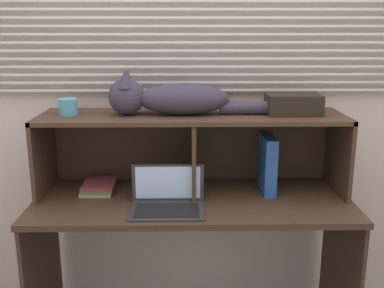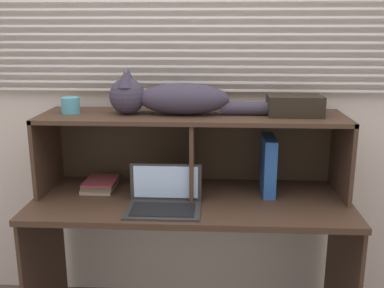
# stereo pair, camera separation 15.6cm
# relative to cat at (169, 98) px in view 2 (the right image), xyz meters

# --- Properties ---
(back_panel_with_blinds) EXTENTS (4.40, 0.08, 2.50)m
(back_panel_with_blinds) POSITION_rel_cat_xyz_m (0.12, 0.25, 0.02)
(back_panel_with_blinds) COLOR beige
(back_panel_with_blinds) RESTS_ON ground
(desk) EXTENTS (1.59, 0.64, 0.75)m
(desk) POSITION_rel_cat_xyz_m (0.12, -0.11, -0.63)
(desk) COLOR #3E2B1F
(desk) RESTS_ON ground
(hutch_shelf_unit) EXTENTS (1.55, 0.40, 0.41)m
(hutch_shelf_unit) POSITION_rel_cat_xyz_m (0.12, 0.04, -0.20)
(hutch_shelf_unit) COLOR #3E2B1F
(hutch_shelf_unit) RESTS_ON desk
(cat) EXTENTS (0.85, 0.19, 0.22)m
(cat) POSITION_rel_cat_xyz_m (0.00, 0.00, 0.00)
(cat) COLOR #332E3D
(cat) RESTS_ON hutch_shelf_unit
(laptop) EXTENTS (0.35, 0.25, 0.19)m
(laptop) POSITION_rel_cat_xyz_m (-0.01, -0.24, -0.46)
(laptop) COLOR #2B2B2B
(laptop) RESTS_ON desk
(binder_upright) EXTENTS (0.06, 0.24, 0.30)m
(binder_upright) POSITION_rel_cat_xyz_m (0.51, 0.00, -0.35)
(binder_upright) COLOR #234E98
(binder_upright) RESTS_ON desk
(book_stack) EXTENTS (0.17, 0.21, 0.05)m
(book_stack) POSITION_rel_cat_xyz_m (-0.38, -0.00, -0.47)
(book_stack) COLOR gray
(book_stack) RESTS_ON desk
(small_basket) EXTENTS (0.09, 0.09, 0.08)m
(small_basket) POSITION_rel_cat_xyz_m (-0.51, 0.00, -0.04)
(small_basket) COLOR teal
(small_basket) RESTS_ON hutch_shelf_unit
(storage_box) EXTENTS (0.27, 0.18, 0.10)m
(storage_box) POSITION_rel_cat_xyz_m (0.63, 0.00, -0.03)
(storage_box) COLOR black
(storage_box) RESTS_ON hutch_shelf_unit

